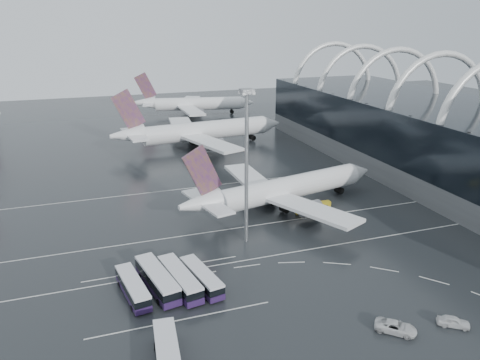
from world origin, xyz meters
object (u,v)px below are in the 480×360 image
object	(u,v)px
gse_cart_belly_b	(324,179)
van_curve_a	(396,327)
van_curve_b	(453,321)
gse_cart_belly_e	(288,183)
gse_cart_belly_a	(325,204)
bus_row_near_b	(157,279)
airliner_gate_b	(198,132)
bus_row_near_d	(201,277)
gse_cart_belly_c	(300,212)
airliner_main	(281,190)
bus_row_near_a	(133,287)
airliner_gate_c	(192,104)
floodlight_mast	(247,149)
bus_row_near_c	(180,279)
bus_row_far_a	(168,358)

from	to	relation	value
gse_cart_belly_b	van_curve_a	bearing A→B (deg)	-110.07
van_curve_b	gse_cart_belly_e	world-z (taller)	van_curve_b
gse_cart_belly_a	bus_row_near_b	bearing A→B (deg)	-152.38
airliner_gate_b	bus_row_near_d	bearing A→B (deg)	-109.75
airliner_gate_b	gse_cart_belly_c	size ratio (longest dim) A/B	33.30
airliner_main	bus_row_near_a	world-z (taller)	airliner_main
airliner_gate_c	floodlight_mast	size ratio (longest dim) A/B	1.83
airliner_gate_c	gse_cart_belly_c	xyz separation A→B (m)	(-4.55, -123.48, -4.48)
airliner_main	van_curve_b	bearing A→B (deg)	-96.09
bus_row_near_c	gse_cart_belly_a	distance (m)	47.28
airliner_gate_b	floodlight_mast	world-z (taller)	floodlight_mast
bus_row_near_a	gse_cart_belly_e	xyz separation A→B (m)	(46.42, 41.03, -1.00)
airliner_main	bus_row_far_a	bearing A→B (deg)	-140.82
airliner_main	van_curve_a	world-z (taller)	airliner_main
gse_cart_belly_b	airliner_gate_c	bearing A→B (deg)	96.46
bus_row_near_d	floodlight_mast	world-z (taller)	floodlight_mast
airliner_gate_b	gse_cart_belly_b	world-z (taller)	airliner_gate_b
gse_cart_belly_a	gse_cart_belly_c	bearing A→B (deg)	-164.70
floodlight_mast	gse_cart_belly_c	xyz separation A→B (m)	(16.41, 8.85, -18.72)
airliner_gate_c	van_curve_a	bearing A→B (deg)	-82.16
airliner_main	bus_row_near_d	xyz separation A→B (m)	(-26.50, -27.07, -2.98)
bus_row_near_d	bus_row_far_a	xyz separation A→B (m)	(-9.06, -17.78, 0.11)
bus_row_near_d	floodlight_mast	xyz separation A→B (m)	(12.92, 13.60, 17.60)
bus_row_near_c	gse_cart_belly_a	bearing A→B (deg)	-69.17
gse_cart_belly_c	gse_cart_belly_e	size ratio (longest dim) A/B	0.81
airliner_gate_b	van_curve_a	bearing A→B (deg)	-95.15
airliner_main	airliner_gate_b	distance (m)	61.51
bus_row_near_d	van_curve_b	distance (m)	39.25
floodlight_mast	gse_cart_belly_b	size ratio (longest dim) A/B	13.67
bus_row_near_b	gse_cart_belly_e	size ratio (longest dim) A/B	6.05
airliner_gate_b	bus_row_near_b	xyz separation A→B (m)	(-29.20, -86.99, -3.58)
airliner_gate_c	gse_cart_belly_c	distance (m)	123.64
van_curve_b	gse_cart_belly_b	distance (m)	64.94
gse_cart_belly_c	bus_row_far_a	bearing A→B (deg)	-133.66
bus_row_near_d	bus_row_far_a	distance (m)	19.96
floodlight_mast	airliner_main	bearing A→B (deg)	44.76
bus_row_near_a	bus_row_far_a	bearing A→B (deg)	178.11
bus_row_near_a	gse_cart_belly_a	bearing A→B (deg)	-72.26
bus_row_near_c	van_curve_b	size ratio (longest dim) A/B	2.95
airliner_gate_c	gse_cart_belly_b	world-z (taller)	airliner_gate_c
gse_cart_belly_a	airliner_gate_b	bearing A→B (deg)	103.24
bus_row_near_c	airliner_gate_c	bearing A→B (deg)	-24.30
bus_row_near_c	bus_row_near_d	size ratio (longest dim) A/B	1.10
van_curve_b	gse_cart_belly_e	xyz separation A→B (m)	(3.17, 64.34, -0.15)
van_curve_b	van_curve_a	bearing A→B (deg)	114.77
bus_row_near_a	van_curve_a	bearing A→B (deg)	-130.81
van_curve_a	bus_row_far_a	bearing A→B (deg)	125.79
airliner_main	airliner_gate_b	world-z (taller)	airliner_gate_b
bus_row_far_a	floodlight_mast	distance (m)	42.12
gse_cart_belly_e	van_curve_b	bearing A→B (deg)	-92.82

